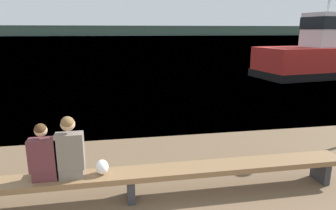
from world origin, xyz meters
The scene contains 7 objects.
water_surface centered at (0.00, 125.72, 0.00)m, with size 240.00×240.00×0.00m, color teal.
far_shoreline centered at (0.00, 173.35, 2.61)m, with size 600.00×12.00×5.21m, color #384233.
bench_main centered at (-0.01, 2.79, 0.41)m, with size 7.71×0.49×0.50m.
person_left centered at (-1.33, 2.80, 0.88)m, with size 0.42×0.39×0.92m.
person_right centered at (-0.93, 2.80, 0.94)m, with size 0.42×0.40×1.01m.
shopping_bag centered at (-0.46, 2.81, 0.62)m, with size 0.20×0.23×0.24m.
tugboat_red centered at (12.41, 14.73, 1.20)m, with size 8.42×4.25×7.13m.
Camera 1 is at (-0.21, -1.77, 2.77)m, focal length 32.00 mm.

